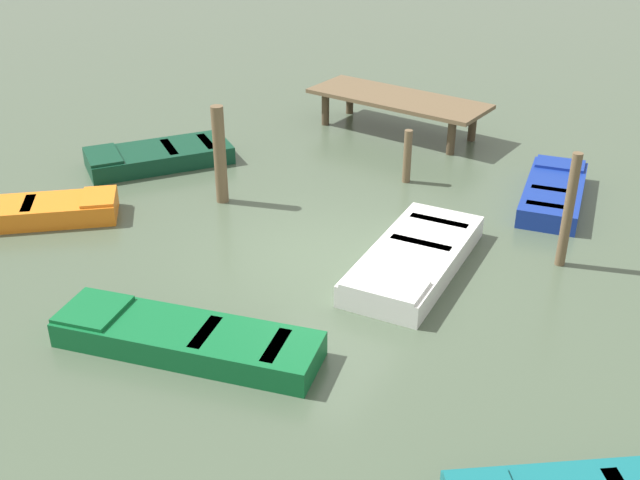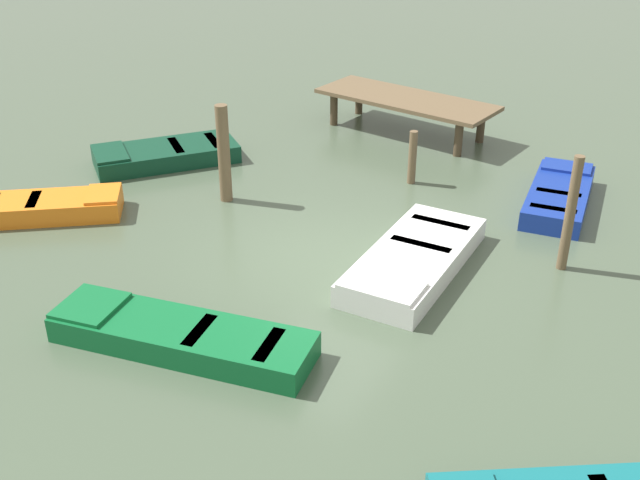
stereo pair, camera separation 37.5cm
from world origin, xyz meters
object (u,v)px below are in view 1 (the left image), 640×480
object	(u,v)px
mooring_piling_far_left	(407,156)
mooring_piling_center	(568,211)
rowboat_green	(185,338)
dock_segment	(398,101)
rowboat_dark_green	(158,156)
rowboat_white	(414,259)
rowboat_blue	(554,193)
mooring_piling_far_right	(220,155)
rowboat_orange	(42,210)

from	to	relation	value
mooring_piling_far_left	mooring_piling_center	xyz separation A→B (m)	(3.97, -1.92, 0.46)
rowboat_green	mooring_piling_far_left	size ratio (longest dim) A/B	3.45
dock_segment	mooring_piling_center	xyz separation A→B (m)	(5.58, -4.71, 0.24)
dock_segment	rowboat_dark_green	world-z (taller)	dock_segment
rowboat_white	rowboat_blue	xyz separation A→B (m)	(1.29, 4.09, 0.00)
rowboat_white	mooring_piling_far_right	bearing A→B (deg)	-100.71
dock_segment	mooring_piling_far_right	bearing A→B (deg)	-98.04
rowboat_green	mooring_piling_far_left	bearing A→B (deg)	-104.58
rowboat_green	rowboat_dark_green	world-z (taller)	same
rowboat_white	rowboat_dark_green	size ratio (longest dim) A/B	1.06
rowboat_dark_green	mooring_piling_far_right	distance (m)	2.79
rowboat_dark_green	mooring_piling_far_right	size ratio (longest dim) A/B	1.67
mooring_piling_far_left	mooring_piling_far_right	xyz separation A→B (m)	(-2.86, -2.93, 0.44)
rowboat_green	rowboat_blue	size ratio (longest dim) A/B	1.33
rowboat_orange	mooring_piling_far_right	distance (m)	3.69
mooring_piling_far_left	rowboat_orange	bearing A→B (deg)	-134.23
rowboat_orange	rowboat_blue	world-z (taller)	same
rowboat_green	rowboat_blue	distance (m)	8.65
rowboat_white	mooring_piling_far_left	distance (m)	3.91
rowboat_orange	rowboat_green	xyz separation A→B (m)	(5.29, -1.90, -0.00)
rowboat_orange	mooring_piling_center	distance (m)	10.04
dock_segment	mooring_piling_far_right	size ratio (longest dim) A/B	2.28
rowboat_orange	mooring_piling_far_left	xyz separation A→B (m)	(5.37, 5.52, 0.39)
rowboat_white	mooring_piling_center	size ratio (longest dim) A/B	1.72
rowboat_white	rowboat_dark_green	distance (m)	7.32
dock_segment	rowboat_green	size ratio (longest dim) A/B	1.14
rowboat_orange	rowboat_dark_green	distance (m)	3.42
rowboat_orange	rowboat_green	world-z (taller)	same
mooring_piling_far_right	rowboat_green	bearing A→B (deg)	-58.16
dock_segment	rowboat_blue	bearing A→B (deg)	-20.28
dock_segment	rowboat_blue	world-z (taller)	dock_segment
rowboat_white	mooring_piling_far_left	xyz separation A→B (m)	(-1.80, 3.45, 0.39)
mooring_piling_far_right	dock_segment	bearing A→B (deg)	77.68
dock_segment	rowboat_white	distance (m)	7.14
dock_segment	mooring_piling_far_left	bearing A→B (deg)	-55.66
mooring_piling_far_left	mooring_piling_center	distance (m)	4.44
rowboat_green	mooring_piling_far_right	bearing A→B (deg)	-72.12
rowboat_green	mooring_piling_center	xyz separation A→B (m)	(4.05, 5.49, 0.85)
mooring_piling_far_right	mooring_piling_center	xyz separation A→B (m)	(6.83, 1.01, 0.03)
rowboat_green	rowboat_orange	bearing A→B (deg)	-33.69
rowboat_dark_green	rowboat_blue	world-z (taller)	same
rowboat_orange	rowboat_white	bearing A→B (deg)	-24.98
rowboat_dark_green	mooring_piling_far_left	xyz separation A→B (m)	(5.39, 2.10, 0.39)
rowboat_white	rowboat_orange	xyz separation A→B (m)	(-7.17, -2.07, 0.00)
dock_segment	mooring_piling_far_right	world-z (taller)	mooring_piling_far_right
dock_segment	rowboat_orange	world-z (taller)	dock_segment
rowboat_white	rowboat_blue	distance (m)	4.29
rowboat_blue	mooring_piling_far_right	size ratio (longest dim) A/B	1.51
dock_segment	mooring_piling_far_right	distance (m)	5.86
mooring_piling_center	rowboat_blue	bearing A→B (deg)	108.84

